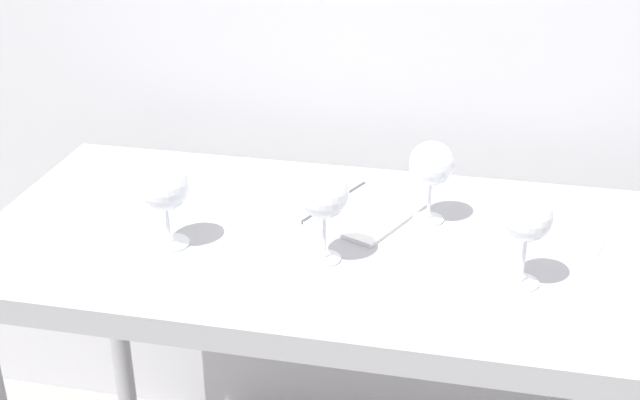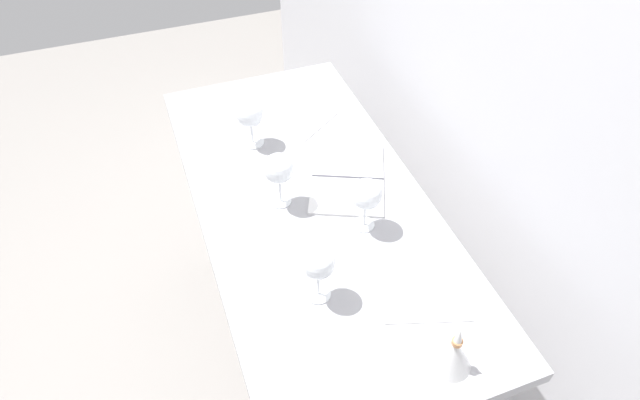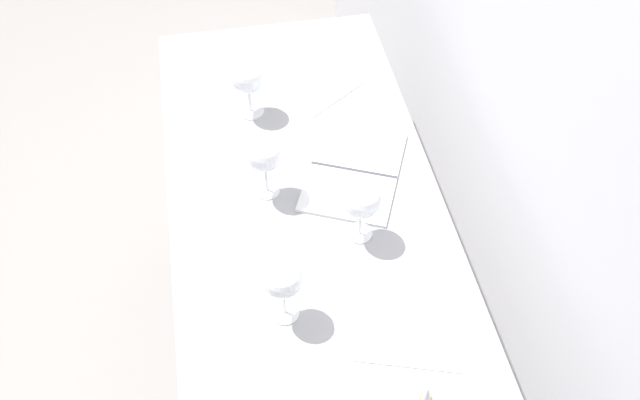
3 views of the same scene
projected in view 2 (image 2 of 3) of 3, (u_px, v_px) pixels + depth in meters
ground_plane at (315, 354)px, 2.23m from camera, size 6.00×6.00×0.00m
back_wall at (487, 47)px, 1.43m from camera, size 3.80×0.04×2.60m
steel_counter at (312, 224)px, 1.67m from camera, size 1.40×0.65×0.90m
wine_glass_far_right at (366, 195)px, 1.44m from camera, size 0.09×0.09×0.17m
wine_glass_near_right at (318, 264)px, 1.27m from camera, size 0.08×0.08×0.17m
wine_glass_near_left at (250, 114)px, 1.70m from camera, size 0.09×0.09×0.16m
wine_glass_near_center at (279, 169)px, 1.50m from camera, size 0.09×0.09×0.17m
open_notebook at (348, 178)px, 1.66m from camera, size 0.38×0.33×0.01m
tasting_sheet_upper at (305, 119)px, 1.87m from camera, size 0.24×0.25×0.00m
tasting_sheet_lower at (423, 289)px, 1.37m from camera, size 0.25×0.27×0.00m
decanter_funnel at (453, 354)px, 1.19m from camera, size 0.09×0.09×0.14m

